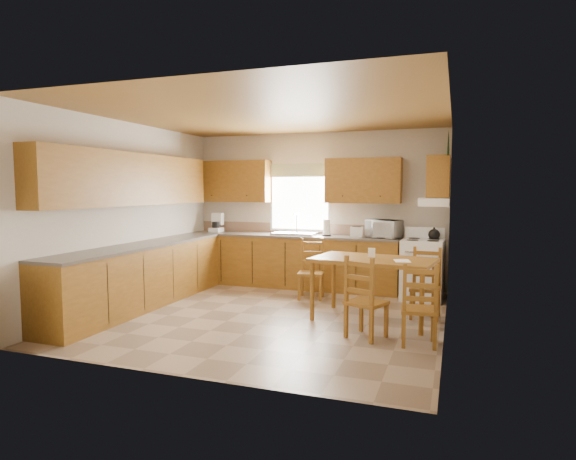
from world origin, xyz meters
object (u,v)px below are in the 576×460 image
(chair_near_right, at_px, (419,304))
(chair_far_left, at_px, (311,269))
(dining_table, at_px, (373,289))
(chair_near_left, at_px, (366,297))
(stove, at_px, (423,270))
(microwave, at_px, (384,229))
(chair_far_right, at_px, (426,284))

(chair_near_right, relative_size, chair_far_left, 0.99)
(dining_table, height_order, chair_near_left, chair_near_left)
(stove, bearing_deg, microwave, 162.24)
(chair_far_left, xyz_separation_m, chair_far_right, (1.76, -0.59, -0.00))
(microwave, height_order, chair_far_right, microwave)
(chair_near_left, relative_size, chair_far_right, 1.03)
(dining_table, bearing_deg, chair_near_right, -44.67)
(chair_near_left, bearing_deg, microwave, -64.02)
(dining_table, bearing_deg, chair_far_left, 148.55)
(chair_near_left, distance_m, chair_far_right, 1.25)
(chair_far_left, distance_m, chair_far_right, 1.86)
(stove, height_order, chair_far_left, chair_far_left)
(microwave, distance_m, chair_far_left, 1.41)
(dining_table, relative_size, chair_far_left, 1.65)
(dining_table, height_order, chair_near_right, chair_near_right)
(chair_far_left, bearing_deg, stove, 8.76)
(stove, relative_size, chair_near_left, 0.96)
(microwave, xyz_separation_m, chair_near_right, (0.75, -2.54, -0.61))
(stove, bearing_deg, chair_far_left, -158.82)
(microwave, height_order, chair_near_left, microwave)
(stove, height_order, chair_near_right, stove)
(chair_near_left, distance_m, chair_far_left, 2.06)
(stove, height_order, chair_far_right, chair_far_right)
(dining_table, relative_size, chair_far_right, 1.65)
(chair_far_right, bearing_deg, stove, 97.37)
(microwave, distance_m, chair_near_left, 2.54)
(stove, distance_m, microwave, 0.92)
(microwave, relative_size, chair_far_left, 0.52)
(chair_far_right, bearing_deg, chair_near_left, -116.62)
(microwave, distance_m, chair_near_right, 2.72)
(dining_table, distance_m, chair_near_right, 1.06)
(stove, xyz_separation_m, microwave, (-0.64, 0.25, 0.61))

